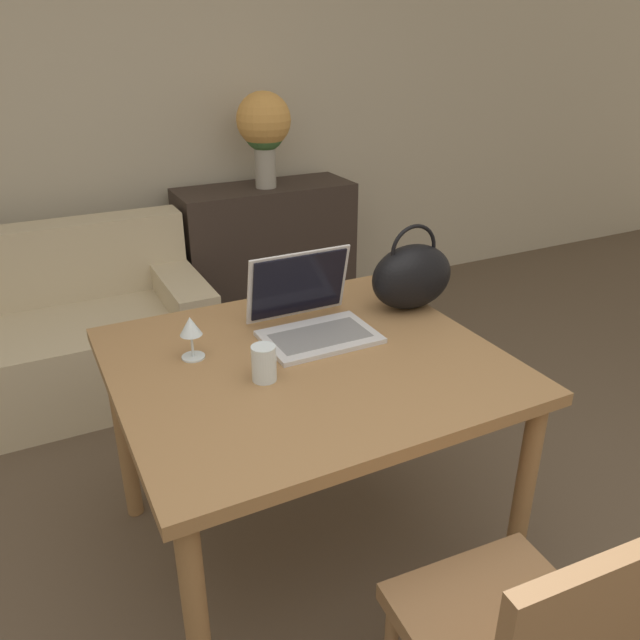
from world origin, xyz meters
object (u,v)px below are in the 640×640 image
(laptop, at_px, (309,312))
(handbag, at_px, (412,276))
(flower_vase, at_px, (264,127))
(wine_glass, at_px, (191,329))
(drinking_glass, at_px, (264,363))

(laptop, relative_size, handbag, 1.16)
(flower_vase, bearing_deg, wine_glass, -119.05)
(wine_glass, relative_size, flower_vase, 0.26)
(laptop, distance_m, handbag, 0.42)
(drinking_glass, height_order, wine_glass, wine_glass)
(laptop, height_order, drinking_glass, laptop)
(flower_vase, bearing_deg, drinking_glass, -112.51)
(drinking_glass, bearing_deg, wine_glass, 123.38)
(laptop, xyz_separation_m, drinking_glass, (-0.26, -0.24, -0.01))
(drinking_glass, relative_size, wine_glass, 0.78)
(handbag, height_order, flower_vase, flower_vase)
(drinking_glass, distance_m, flower_vase, 2.12)
(drinking_glass, xyz_separation_m, wine_glass, (-0.15, 0.22, 0.04))
(handbag, bearing_deg, flower_vase, 85.85)
(handbag, bearing_deg, wine_glass, -178.41)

